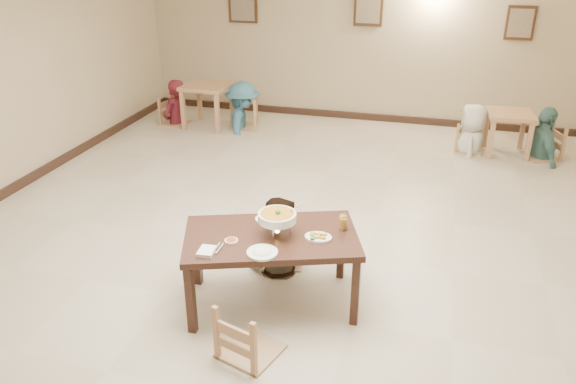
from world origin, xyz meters
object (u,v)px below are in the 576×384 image
(bg_diner_b, at_px, (242,82))
(bg_diner_c, at_px, (476,104))
(bg_chair_ll, at_px, (174,98))
(bg_diner_a, at_px, (173,80))
(main_diner, at_px, (276,198))
(chair_near, at_px, (249,305))
(bg_chair_rr, at_px, (546,127))
(bg_chair_lr, at_px, (242,99))
(drink_glass, at_px, (343,223))
(bg_diner_d, at_px, (550,107))
(curry_warmer, at_px, (277,217))
(main_table, at_px, (271,243))
(chair_far, at_px, (282,225))
(bg_chair_rl, at_px, (473,124))
(bg_table_left, at_px, (207,92))
(bg_table_right, at_px, (509,121))

(bg_diner_b, height_order, bg_diner_c, bg_diner_b)
(bg_chair_ll, xyz_separation_m, bg_diner_a, (0.00, 0.00, 0.33))
(bg_diner_a, bearing_deg, main_diner, 50.65)
(chair_near, bearing_deg, bg_chair_rr, -100.42)
(bg_chair_lr, height_order, bg_diner_b, bg_diner_b)
(drink_glass, height_order, bg_diner_d, bg_diner_d)
(bg_chair_lr, xyz_separation_m, bg_diner_d, (4.96, -0.16, 0.28))
(curry_warmer, bearing_deg, bg_diner_b, 112.95)
(curry_warmer, distance_m, drink_glass, 0.62)
(main_table, relative_size, bg_chair_ll, 1.79)
(bg_chair_rr, xyz_separation_m, bg_diner_d, (-0.00, 0.00, 0.31))
(chair_far, xyz_separation_m, chair_near, (0.14, -1.44, 0.03))
(drink_glass, height_order, bg_chair_rr, bg_chair_rr)
(bg_diner_a, xyz_separation_m, bg_diner_c, (5.16, -0.04, -0.05))
(bg_chair_ll, bearing_deg, main_diner, -134.83)
(main_diner, bearing_deg, chair_near, 96.82)
(drink_glass, height_order, bg_chair_rl, bg_chair_rl)
(chair_near, height_order, bg_diner_d, bg_diner_d)
(bg_table_left, bearing_deg, main_table, -61.24)
(bg_diner_a, relative_size, bg_diner_b, 0.98)
(bg_diner_c, bearing_deg, bg_chair_lr, -89.92)
(main_table, relative_size, bg_chair_rl, 1.96)
(bg_table_left, bearing_deg, bg_diner_b, 6.62)
(bg_table_right, xyz_separation_m, bg_diner_b, (-4.43, 0.12, 0.29))
(main_table, height_order, bg_table_left, bg_table_left)
(drink_glass, relative_size, bg_chair_rl, 0.16)
(bg_diner_c, bearing_deg, chair_far, -24.28)
(drink_glass, relative_size, bg_diner_d, 0.09)
(chair_near, relative_size, bg_chair_rl, 1.07)
(bg_table_left, xyz_separation_m, bg_table_right, (5.06, -0.04, -0.09))
(chair_far, relative_size, bg_diner_b, 0.53)
(main_diner, relative_size, bg_chair_lr, 1.46)
(main_diner, distance_m, bg_chair_lr, 4.64)
(bg_table_right, bearing_deg, bg_chair_rl, -177.01)
(bg_diner_c, bearing_deg, bg_diner_d, 91.14)
(bg_table_left, relative_size, bg_diner_c, 0.52)
(main_table, xyz_separation_m, bg_table_right, (2.42, 4.76, -0.10))
(bg_diner_d, bearing_deg, bg_diner_b, 71.60)
(bg_diner_b, bearing_deg, bg_chair_rr, -106.57)
(bg_chair_ll, xyz_separation_m, bg_chair_lr, (1.26, 0.10, 0.05))
(curry_warmer, distance_m, bg_diner_d, 5.52)
(bg_diner_b, bearing_deg, main_diner, -170.95)
(chair_near, bearing_deg, main_diner, -64.81)
(bg_chair_rl, bearing_deg, bg_chair_ll, 100.92)
(drink_glass, relative_size, bg_table_left, 0.18)
(bg_diner_b, bearing_deg, curry_warmer, -171.73)
(chair_near, height_order, bg_diner_b, bg_diner_b)
(bg_table_right, xyz_separation_m, bg_diner_d, (0.53, -0.05, 0.27))
(bg_chair_rr, bearing_deg, chair_far, -57.07)
(bg_chair_rr, bearing_deg, main_diner, -56.87)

